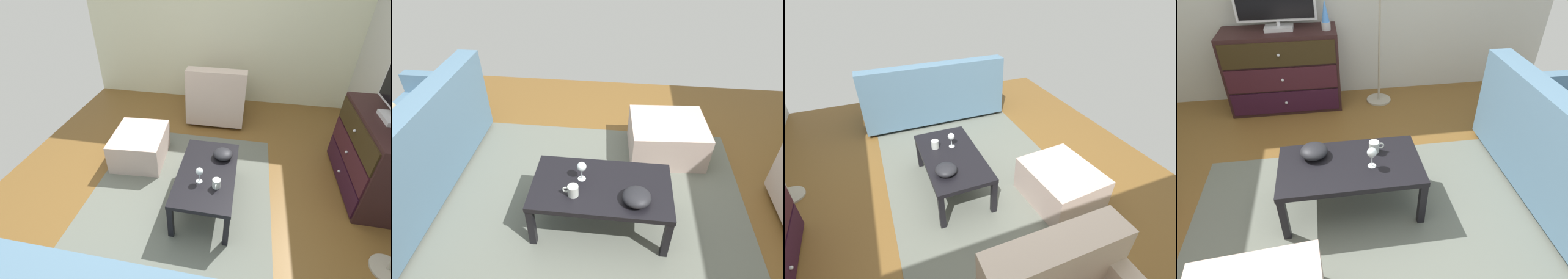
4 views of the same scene
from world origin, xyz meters
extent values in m
cube|color=brown|center=(0.00, 0.00, -0.03)|extent=(5.33, 4.56, 0.05)
cube|color=#63685D|center=(0.20, -0.20, 0.00)|extent=(2.60, 1.90, 0.01)
cube|color=black|center=(-0.47, 1.50, 0.16)|extent=(1.12, 0.02, 0.25)
sphere|color=silver|center=(-0.47, 1.48, 0.16)|extent=(0.03, 0.03, 0.03)
cube|color=black|center=(-0.38, 0.33, 0.18)|extent=(0.05, 0.05, 0.37)
cube|color=black|center=(0.57, 0.33, 0.18)|extent=(0.05, 0.05, 0.37)
cube|color=black|center=(-0.38, -0.16, 0.18)|extent=(0.05, 0.05, 0.37)
cube|color=black|center=(0.57, -0.16, 0.18)|extent=(0.05, 0.05, 0.37)
cube|color=black|center=(0.09, 0.09, 0.39)|extent=(1.02, 0.56, 0.04)
cylinder|color=silver|center=(0.24, 0.04, 0.41)|extent=(0.06, 0.06, 0.00)
cylinder|color=silver|center=(0.24, 0.04, 0.45)|extent=(0.01, 0.01, 0.09)
sphere|color=silver|center=(0.24, 0.04, 0.53)|extent=(0.07, 0.07, 0.07)
cylinder|color=silver|center=(0.28, 0.20, 0.45)|extent=(0.08, 0.08, 0.08)
torus|color=silver|center=(0.33, 0.20, 0.45)|extent=(0.05, 0.01, 0.05)
ellipsoid|color=black|center=(-0.16, 0.21, 0.45)|extent=(0.20, 0.20, 0.09)
cylinder|color=#332319|center=(2.16, -1.02, 0.03)|extent=(0.05, 0.05, 0.05)
cylinder|color=#332319|center=(2.16, 0.79, 0.03)|extent=(0.05, 0.05, 0.05)
cylinder|color=#332319|center=(1.47, -1.02, 0.03)|extent=(0.05, 0.05, 0.05)
cylinder|color=#332319|center=(1.47, 0.79, 0.03)|extent=(0.05, 0.05, 0.05)
cube|color=slate|center=(1.81, -0.12, 0.24)|extent=(0.85, 1.97, 0.39)
cube|color=slate|center=(1.49, -0.12, 0.66)|extent=(0.20, 1.97, 0.44)
cube|color=slate|center=(1.81, -1.04, 0.54)|extent=(0.81, 0.12, 0.20)
cube|color=slate|center=(1.81, 0.81, 0.54)|extent=(0.81, 0.12, 0.20)
cylinder|color=tan|center=(2.09, -0.37, 0.52)|extent=(0.16, 0.40, 0.16)
cube|color=beige|center=(-1.41, -0.03, 0.65)|extent=(0.20, 0.82, 0.42)
cube|color=#C7AEA2|center=(-0.48, -0.83, 0.19)|extent=(0.74, 0.65, 0.37)
cylinder|color=#A59E8C|center=(0.57, 1.68, 0.01)|extent=(0.28, 0.28, 0.02)
camera|label=1|loc=(2.11, 0.36, 2.19)|focal=25.38mm
camera|label=2|loc=(0.01, 1.73, 2.10)|focal=29.64mm
camera|label=3|loc=(-2.08, 0.66, 2.03)|focal=25.59mm
camera|label=4|loc=(-0.02, -1.73, 1.93)|focal=30.57mm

